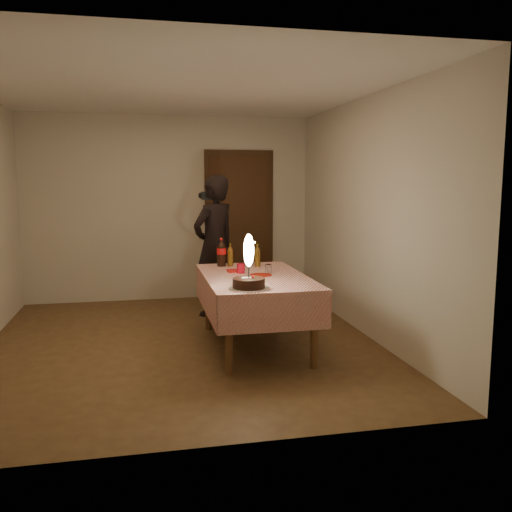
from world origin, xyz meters
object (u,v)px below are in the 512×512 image
object	(u,v)px
dining_table	(255,285)
amber_bottle_left	(230,256)
red_cup	(241,268)
cola_bottle	(221,253)
amber_bottle_mid	(248,254)
photographer	(214,246)
clear_cup	(268,269)
red_plate	(261,275)
birthday_cake	(249,276)
amber_bottle_right	(257,256)

from	to	relation	value
dining_table	amber_bottle_left	world-z (taller)	amber_bottle_left
amber_bottle_left	red_cup	bearing A→B (deg)	-86.37
dining_table	cola_bottle	size ratio (longest dim) A/B	5.42
dining_table	amber_bottle_left	distance (m)	0.70
amber_bottle_mid	photographer	world-z (taller)	photographer
clear_cup	cola_bottle	xyz separation A→B (m)	(-0.41, 0.54, 0.11)
red_cup	amber_bottle_mid	distance (m)	0.60
photographer	clear_cup	bearing A→B (deg)	-73.21
clear_cup	photographer	world-z (taller)	photographer
amber_bottle_mid	amber_bottle_left	bearing A→B (deg)	-159.96
red_plate	amber_bottle_left	world-z (taller)	amber_bottle_left
birthday_cake	cola_bottle	size ratio (longest dim) A/B	1.54
red_plate	amber_bottle_right	world-z (taller)	amber_bottle_right
red_cup	clear_cup	bearing A→B (deg)	-8.17
birthday_cake	amber_bottle_mid	size ratio (longest dim) A/B	1.91
dining_table	red_cup	distance (m)	0.25
dining_table	red_cup	size ratio (longest dim) A/B	17.20
photographer	dining_table	bearing A→B (deg)	-81.16
dining_table	photographer	xyz separation A→B (m)	(-0.22, 1.42, 0.24)
cola_bottle	amber_bottle_left	xyz separation A→B (m)	(0.10, -0.01, -0.03)
photographer	cola_bottle	bearing A→B (deg)	-91.68
amber_bottle_mid	photographer	bearing A→B (deg)	112.96
dining_table	birthday_cake	size ratio (longest dim) A/B	3.52
red_cup	photographer	world-z (taller)	photographer
amber_bottle_left	amber_bottle_mid	bearing A→B (deg)	20.04
cola_bottle	photographer	world-z (taller)	photographer
clear_cup	amber_bottle_left	xyz separation A→B (m)	(-0.32, 0.53, 0.07)
dining_table	amber_bottle_left	size ratio (longest dim) A/B	6.75
amber_bottle_mid	dining_table	bearing A→B (deg)	-95.47
amber_bottle_left	amber_bottle_mid	size ratio (longest dim) A/B	1.00
amber_bottle_left	amber_bottle_mid	distance (m)	0.23
cola_bottle	amber_bottle_left	bearing A→B (deg)	-5.80
red_plate	red_cup	bearing A→B (deg)	137.08
dining_table	red_plate	xyz separation A→B (m)	(0.06, 0.00, 0.10)
red_cup	clear_cup	distance (m)	0.29
red_cup	cola_bottle	size ratio (longest dim) A/B	0.31
red_cup	amber_bottle_mid	size ratio (longest dim) A/B	0.39
clear_cup	red_cup	bearing A→B (deg)	171.83
red_plate	amber_bottle_right	size ratio (longest dim) A/B	0.86
clear_cup	cola_bottle	bearing A→B (deg)	127.47
dining_table	red_cup	world-z (taller)	red_cup
birthday_cake	red_plate	distance (m)	0.69
red_plate	photographer	size ratio (longest dim) A/B	0.12
red_plate	cola_bottle	bearing A→B (deg)	114.72
red_plate	amber_bottle_left	bearing A→B (deg)	107.65
clear_cup	photographer	size ratio (longest dim) A/B	0.05
birthday_cake	red_plate	size ratio (longest dim) A/B	2.22
amber_bottle_mid	birthday_cake	bearing A→B (deg)	-100.77
cola_bottle	amber_bottle_right	bearing A→B (deg)	-16.49
amber_bottle_mid	red_cup	bearing A→B (deg)	-108.08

